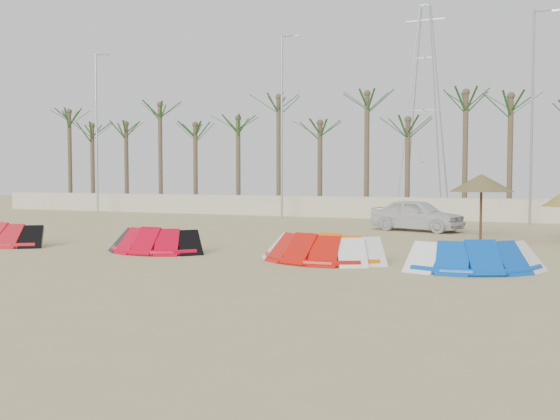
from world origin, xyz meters
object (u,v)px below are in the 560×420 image
at_px(kite_blue, 477,254).
at_px(car, 417,215).
at_px(kite_red_right, 315,247).
at_px(kite_red_left, 14,233).
at_px(kite_orange, 336,247).
at_px(kite_red_mid, 160,239).
at_px(parasol_left, 481,183).

xyz_separation_m(kite_blue, car, (-3.90, 11.53, 0.32)).
relative_size(kite_red_right, car, 0.89).
height_order(kite_red_left, kite_orange, same).
distance_m(kite_red_left, kite_orange, 12.35).
relative_size(kite_red_left, kite_red_mid, 1.06).
distance_m(kite_red_mid, car, 13.14).
height_order(kite_red_left, kite_blue, same).
bearing_deg(parasol_left, kite_orange, -111.60).
bearing_deg(kite_red_mid, car, 61.63).
bearing_deg(kite_blue, kite_orange, 177.56).
xyz_separation_m(kite_red_left, kite_red_mid, (6.22, 0.28, -0.00)).
height_order(kite_orange, parasol_left, parasol_left).
bearing_deg(kite_red_right, car, 86.45).
distance_m(kite_red_right, kite_orange, 0.62).
bearing_deg(kite_red_left, kite_red_right, 1.43).
relative_size(kite_red_mid, parasol_left, 1.30).
height_order(kite_red_left, kite_red_right, same).
bearing_deg(kite_red_left, kite_blue, 1.09).
xyz_separation_m(kite_red_right, kite_blue, (4.62, 0.02, 0.00)).
xyz_separation_m(kite_red_left, parasol_left, (15.60, 8.73, 1.84)).
bearing_deg(kite_red_mid, kite_blue, 0.18).
bearing_deg(kite_orange, car, 89.38).
height_order(kite_red_mid, car, car).
xyz_separation_m(kite_orange, car, (0.12, 11.36, 0.32)).
height_order(kite_red_right, parasol_left, parasol_left).
bearing_deg(car, kite_blue, -145.23).
height_order(kite_red_left, kite_red_mid, same).
relative_size(kite_red_mid, kite_blue, 0.84).
distance_m(kite_orange, kite_blue, 4.03).
distance_m(kite_red_right, parasol_left, 9.46).
distance_m(kite_orange, parasol_left, 9.05).
relative_size(kite_red_mid, kite_orange, 1.02).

